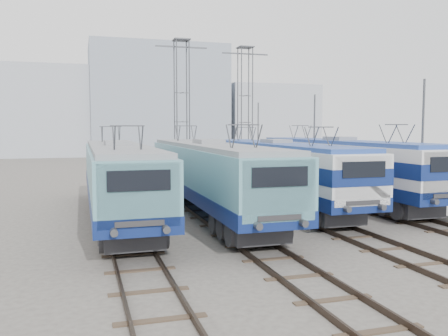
% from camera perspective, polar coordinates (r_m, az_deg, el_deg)
% --- Properties ---
extents(ground, '(160.00, 160.00, 0.00)m').
position_cam_1_polar(ground, '(20.95, 7.42, -7.53)').
color(ground, '#514C47').
extents(platform, '(4.00, 70.00, 0.30)m').
position_cam_1_polar(platform, '(32.80, 18.04, -2.97)').
color(platform, '#9E9E99').
rests_on(platform, ground).
extents(locomotive_far_left, '(2.83, 17.90, 3.37)m').
position_cam_1_polar(locomotive_far_left, '(23.50, -12.60, -0.75)').
color(locomotive_far_left, navy).
rests_on(locomotive_far_left, ground).
extents(locomotive_center_left, '(2.86, 18.08, 3.40)m').
position_cam_1_polar(locomotive_center_left, '(23.91, -1.72, -0.49)').
color(locomotive_center_left, navy).
rests_on(locomotive_center_left, ground).
extents(locomotive_center_right, '(2.81, 17.76, 3.34)m').
position_cam_1_polar(locomotive_center_right, '(27.22, 6.38, 0.17)').
color(locomotive_center_right, navy).
rests_on(locomotive_center_right, ground).
extents(locomotive_far_right, '(2.89, 18.28, 3.44)m').
position_cam_1_polar(locomotive_far_right, '(29.86, 13.83, 0.59)').
color(locomotive_far_right, navy).
rests_on(locomotive_far_right, ground).
extents(catenary_tower_west, '(4.50, 1.20, 12.00)m').
position_cam_1_polar(catenary_tower_west, '(41.58, -5.09, 7.82)').
color(catenary_tower_west, '#3F4247').
rests_on(catenary_tower_west, ground).
extents(catenary_tower_east, '(4.50, 1.20, 12.00)m').
position_cam_1_polar(catenary_tower_east, '(45.24, 2.54, 7.59)').
color(catenary_tower_east, '#3F4247').
rests_on(catenary_tower_east, ground).
extents(mast_front, '(0.12, 0.12, 7.00)m').
position_cam_1_polar(mast_front, '(26.78, 22.73, 2.38)').
color(mast_front, '#3F4247').
rests_on(mast_front, ground).
extents(mast_mid, '(0.12, 0.12, 7.00)m').
position_cam_1_polar(mast_mid, '(36.84, 10.79, 3.25)').
color(mast_mid, '#3F4247').
rests_on(mast_mid, ground).
extents(mast_rear, '(0.12, 0.12, 7.00)m').
position_cam_1_polar(mast_rear, '(47.80, 4.12, 3.67)').
color(mast_rear, '#3F4247').
rests_on(mast_rear, ground).
extents(building_west, '(18.00, 12.00, 14.00)m').
position_cam_1_polar(building_west, '(80.89, -20.83, 6.33)').
color(building_west, '#9CA2AD').
rests_on(building_west, ground).
extents(building_center, '(22.00, 14.00, 18.00)m').
position_cam_1_polar(building_center, '(81.73, -8.06, 7.98)').
color(building_center, gray).
rests_on(building_center, ground).
extents(building_east, '(16.00, 12.00, 12.00)m').
position_cam_1_polar(building_east, '(86.94, 5.17, 5.84)').
color(building_east, '#9CA2AD').
rests_on(building_east, ground).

